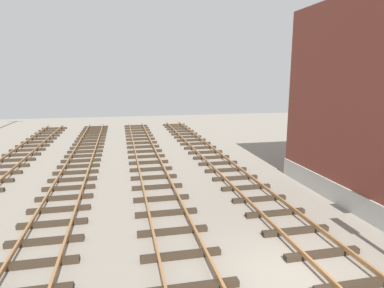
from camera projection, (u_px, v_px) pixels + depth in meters
name	position (u px, v px, depth m)	size (l,w,h in m)	color
ground_plane	(297.00, 277.00, 9.29)	(80.00, 80.00, 0.00)	gray
track_near_building	(339.00, 267.00, 9.53)	(2.50, 61.15, 0.32)	#2D2319
track_centre	(192.00, 286.00, 8.64)	(2.50, 61.15, 0.32)	#2D2319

